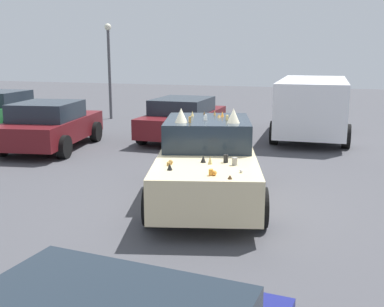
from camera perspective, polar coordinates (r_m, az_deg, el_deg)
name	(u,v)px	position (r m, az deg, el deg)	size (l,w,h in m)	color
ground_plane	(207,200)	(9.11, 1.81, -5.66)	(60.00, 60.00, 0.00)	#47474C
art_car_decorated	(207,161)	(8.98, 1.85, -0.90)	(4.71, 2.83, 1.79)	beige
parked_van_row_back_far	(312,105)	(16.02, 14.45, 5.78)	(5.13, 2.48, 1.92)	silver
parked_sedan_behind_left	(184,118)	(15.35, -1.04, 4.36)	(4.28, 2.05, 1.34)	#5B1419
parked_sedan_far_right	(50,125)	(14.33, -16.86, 3.33)	(4.22, 2.52, 1.39)	#5B1419
parked_sedan_near_right	(7,109)	(19.10, -21.60, 5.06)	(4.28, 2.17, 1.38)	#1E602D
lot_lamp_post	(109,61)	(20.21, -10.06, 11.00)	(0.28, 0.28, 3.94)	#4C4C51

